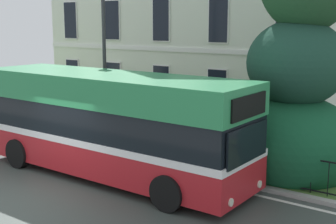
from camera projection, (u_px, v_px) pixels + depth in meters
name	position (u px, v px, depth m)	size (l,w,h in m)	color
ground_plane	(53.00, 187.00, 13.44)	(60.00, 56.00, 0.18)	#3E4742
iron_verge_railing	(80.00, 131.00, 17.72)	(19.80, 0.04, 0.97)	black
evergreen_tree	(299.00, 80.00, 13.87)	(3.84, 3.84, 8.12)	#423328
single_decker_bus	(110.00, 123.00, 14.09)	(9.29, 2.69, 3.17)	#AE1B23
street_lamp_post	(104.00, 52.00, 17.72)	(0.36, 0.24, 5.93)	#333338
litter_bin	(54.00, 119.00, 19.46)	(0.45, 0.45, 1.12)	#4C4742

